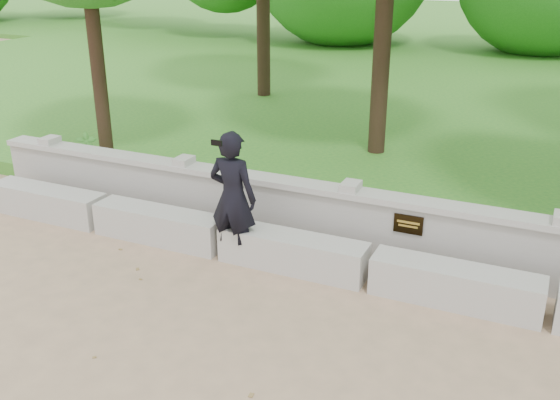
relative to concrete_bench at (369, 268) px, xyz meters
The scene contains 6 objects.
ground 1.91m from the concrete_bench, 90.00° to the right, with size 80.00×80.00×0.00m, color tan.
lawn 12.10m from the concrete_bench, 90.00° to the left, with size 40.00×22.00×0.25m, color #276D22.
concrete_bench is the anchor object (origin of this frame).
parapet_wall 0.74m from the concrete_bench, 89.99° to the left, with size 12.50×0.35×0.90m.
man_main 1.89m from the concrete_bench, behind, with size 0.63×0.57×1.73m.
shrub_a 5.58m from the concrete_bench, 165.44° to the left, with size 0.34×0.23×0.65m, color #3C822C.
Camera 1 is at (1.76, -4.53, 3.72)m, focal length 40.00 mm.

